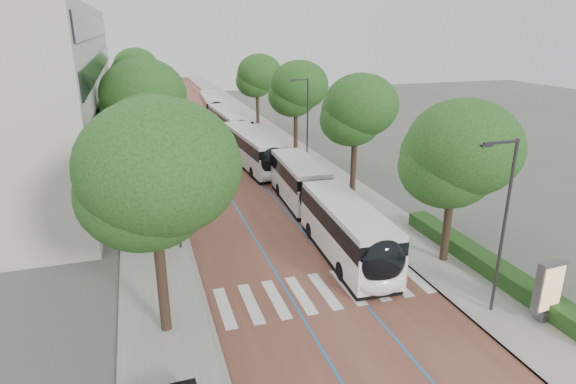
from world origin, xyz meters
name	(u,v)px	position (x,y,z in m)	size (l,w,h in m)	color
ground	(328,302)	(0.00, 0.00, 0.00)	(160.00, 160.00, 0.00)	#51544C
road	(205,133)	(0.00, 40.00, 0.01)	(11.00, 140.00, 0.02)	brown
sidewalk_left	(141,137)	(-7.50, 40.00, 0.06)	(4.00, 140.00, 0.12)	gray
sidewalk_right	(264,129)	(7.50, 40.00, 0.06)	(4.00, 140.00, 0.12)	gray
kerb_left	(158,136)	(-5.60, 40.00, 0.06)	(0.20, 140.00, 0.14)	gray
kerb_right	(250,130)	(5.60, 40.00, 0.06)	(0.20, 140.00, 0.14)	gray
zebra_crossing	(325,291)	(0.20, 1.00, 0.03)	(10.55, 3.60, 0.01)	silver
lane_line_left	(192,134)	(-1.60, 40.00, 0.02)	(0.12, 126.00, 0.01)	#2267AB
lane_line_right	(218,132)	(1.60, 40.00, 0.02)	(0.12, 126.00, 0.01)	#2267AB
hedge	(489,265)	(9.10, 0.00, 0.52)	(1.20, 14.00, 0.80)	#1F4718
streetlight_near	(502,215)	(6.62, -3.00, 4.82)	(1.82, 0.20, 8.00)	#333235
streetlight_far	(306,116)	(6.62, 22.00, 4.82)	(1.82, 0.20, 8.00)	#333235
lamp_post_left	(176,182)	(-6.10, 8.00, 4.12)	(0.14, 0.14, 8.00)	#333235
trees_left	(138,98)	(-7.50, 25.95, 6.52)	(6.41, 61.25, 9.78)	black
trees_right	(318,101)	(7.70, 21.91, 6.12)	(5.93, 47.86, 8.73)	black
lead_bus	(324,208)	(2.87, 7.85, 1.63)	(3.39, 18.49, 3.20)	black
bus_queued_0	(254,150)	(2.17, 23.57, 1.62)	(3.24, 12.52, 3.20)	white
bus_queued_1	(230,125)	(2.44, 36.17, 1.62)	(3.03, 12.49, 3.20)	white
bus_queued_2	(212,107)	(2.57, 49.84, 1.62)	(3.22, 12.52, 3.20)	white
ad_panel	(548,290)	(8.46, -4.33, 1.60)	(1.38, 0.56, 2.81)	#59595B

